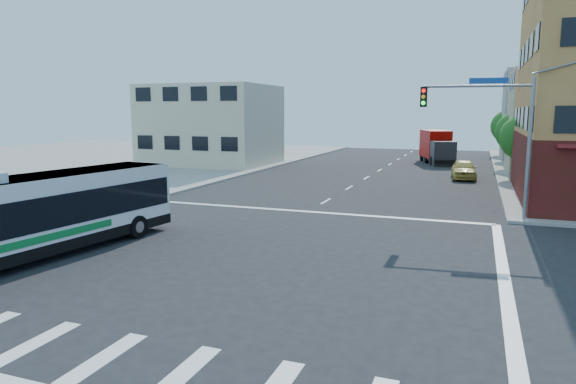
% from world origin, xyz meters
% --- Properties ---
extents(ground, '(120.00, 120.00, 0.00)m').
position_xyz_m(ground, '(0.00, 0.00, 0.00)').
color(ground, black).
rests_on(ground, ground).
extents(sidewalk_nw, '(50.00, 50.00, 0.15)m').
position_xyz_m(sidewalk_nw, '(-35.00, 35.00, 0.07)').
color(sidewalk_nw, gray).
rests_on(sidewalk_nw, ground).
extents(building_east_far, '(12.06, 10.06, 10.00)m').
position_xyz_m(building_east_far, '(16.98, 47.98, 5.01)').
color(building_east_far, gray).
rests_on(building_east_far, ground).
extents(building_west, '(12.06, 10.06, 8.00)m').
position_xyz_m(building_west, '(-17.02, 29.98, 4.01)').
color(building_west, beige).
rests_on(building_west, ground).
extents(signal_mast_ne, '(7.91, 1.13, 8.07)m').
position_xyz_m(signal_mast_ne, '(9.08, 10.62, 4.98)').
color(signal_mast_ne, slate).
rests_on(signal_mast_ne, ground).
extents(street_tree_a, '(3.60, 3.60, 5.53)m').
position_xyz_m(street_tree_a, '(11.90, 27.92, 3.59)').
color(street_tree_a, '#331E12').
rests_on(street_tree_a, ground).
extents(street_tree_b, '(3.80, 3.80, 5.79)m').
position_xyz_m(street_tree_b, '(11.90, 35.92, 3.75)').
color(street_tree_b, '#331E12').
rests_on(street_tree_b, ground).
extents(street_tree_c, '(3.40, 3.40, 5.29)m').
position_xyz_m(street_tree_c, '(11.90, 43.92, 3.46)').
color(street_tree_c, '#331E12').
rests_on(street_tree_c, ground).
extents(street_tree_d, '(4.00, 4.00, 6.03)m').
position_xyz_m(street_tree_d, '(11.90, 51.92, 3.88)').
color(street_tree_d, '#331E12').
rests_on(street_tree_d, ground).
extents(transit_bus, '(3.83, 11.62, 3.38)m').
position_xyz_m(transit_bus, '(-6.61, -2.12, 1.65)').
color(transit_bus, black).
rests_on(transit_bus, ground).
extents(box_truck, '(4.33, 7.96, 3.44)m').
position_xyz_m(box_truck, '(4.44, 39.68, 1.67)').
color(box_truck, '#232327').
rests_on(box_truck, ground).
extents(parked_car, '(2.18, 4.71, 1.56)m').
position_xyz_m(parked_car, '(7.51, 27.08, 0.78)').
color(parked_car, '#CEB651').
rests_on(parked_car, ground).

